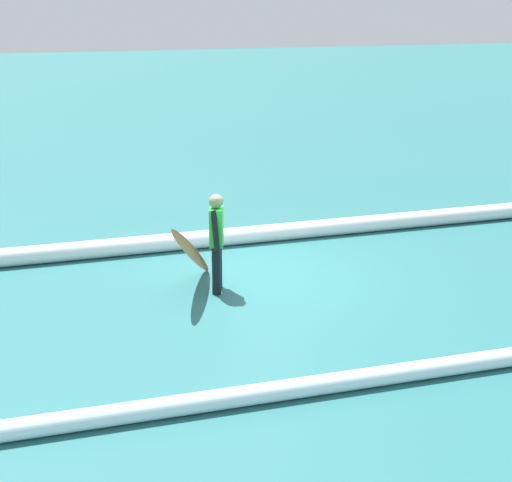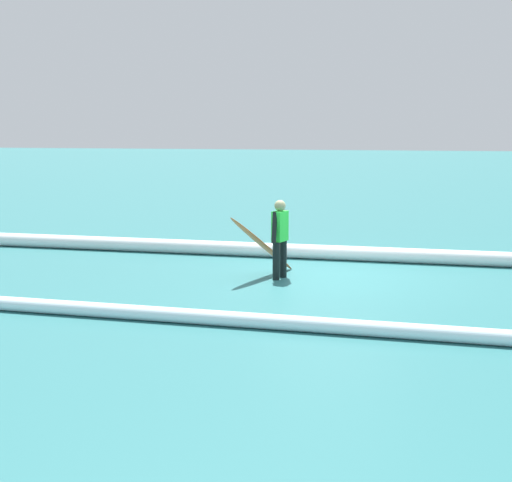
{
  "view_description": "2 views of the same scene",
  "coord_description": "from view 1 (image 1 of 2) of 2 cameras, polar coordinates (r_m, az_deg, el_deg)",
  "views": [
    {
      "loc": [
        4.2,
        10.74,
        4.27
      ],
      "look_at": [
        0.76,
        1.51,
        1.15
      ],
      "focal_mm": 52.48,
      "sensor_mm": 36.0,
      "label": 1
    },
    {
      "loc": [
        -1.07,
        14.21,
        3.07
      ],
      "look_at": [
        1.08,
        2.24,
        1.06
      ],
      "focal_mm": 51.19,
      "sensor_mm": 36.0,
      "label": 2
    }
  ],
  "objects": [
    {
      "name": "wave_crest_midground",
      "position": [
        9.0,
        9.1,
        -10.18
      ],
      "size": [
        25.82,
        2.05,
        0.23
      ],
      "primitive_type": "cylinder",
      "rotation": [
        0.0,
        1.57,
        -0.07
      ],
      "color": "white",
      "rests_on": "ground_plane"
    },
    {
      "name": "surfboard",
      "position": [
        11.56,
        -4.96,
        -0.82
      ],
      "size": [
        1.17,
        1.72,
        1.31
      ],
      "color": "#E55926",
      "rests_on": "ground_plane"
    },
    {
      "name": "wave_crest_foreground",
      "position": [
        13.45,
        -13.09,
        -0.7
      ],
      "size": [
        21.23,
        1.35,
        0.32
      ],
      "primitive_type": "cylinder",
      "rotation": [
        0.0,
        1.57,
        -0.05
      ],
      "color": "white",
      "rests_on": "ground_plane"
    },
    {
      "name": "ground_plane",
      "position": [
        12.3,
        0.89,
        -2.77
      ],
      "size": [
        127.96,
        127.96,
        0.0
      ],
      "primitive_type": "plane",
      "color": "#266365"
    },
    {
      "name": "surfer",
      "position": [
        11.45,
        -3.02,
        0.27
      ],
      "size": [
        0.31,
        0.65,
        1.55
      ],
      "rotation": [
        0.0,
        0.0,
        4.34
      ],
      "color": "black",
      "rests_on": "ground_plane"
    }
  ]
}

